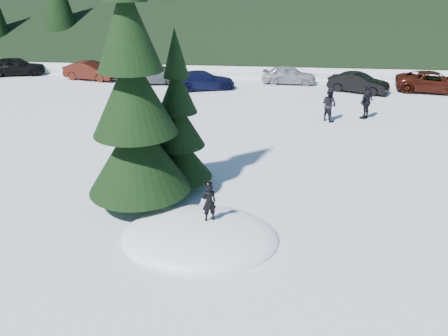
# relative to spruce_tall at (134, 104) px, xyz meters

# --- Properties ---
(ground) EXTENTS (200.00, 200.00, 0.00)m
(ground) POSITION_rel_spruce_tall_xyz_m (2.20, -1.80, -3.32)
(ground) COLOR white
(ground) RESTS_ON ground
(snow_mound) EXTENTS (4.48, 3.52, 0.96)m
(snow_mound) POSITION_rel_spruce_tall_xyz_m (2.20, -1.80, -3.32)
(snow_mound) COLOR white
(snow_mound) RESTS_ON ground
(spruce_tall) EXTENTS (3.20, 3.20, 8.60)m
(spruce_tall) POSITION_rel_spruce_tall_xyz_m (0.00, 0.00, 0.00)
(spruce_tall) COLOR black
(spruce_tall) RESTS_ON ground
(spruce_short) EXTENTS (2.20, 2.20, 5.37)m
(spruce_short) POSITION_rel_spruce_tall_xyz_m (1.00, 1.40, -1.22)
(spruce_short) COLOR black
(spruce_short) RESTS_ON ground
(child_skier) EXTENTS (0.48, 0.41, 1.12)m
(child_skier) POSITION_rel_spruce_tall_xyz_m (2.44, -1.60, -2.28)
(child_skier) COLOR black
(child_skier) RESTS_ON snow_mound
(adult_0) EXTENTS (1.03, 1.04, 1.69)m
(adult_0) POSITION_rel_spruce_tall_xyz_m (6.96, 9.97, -2.47)
(adult_0) COLOR black
(adult_0) RESTS_ON ground
(adult_1) EXTENTS (1.03, 1.09, 1.81)m
(adult_1) POSITION_rel_spruce_tall_xyz_m (8.92, 10.57, -2.41)
(adult_1) COLOR black
(adult_1) RESTS_ON ground
(car_0) EXTENTS (4.36, 2.75, 1.38)m
(car_0) POSITION_rel_spruce_tall_xyz_m (-15.37, 19.33, -2.63)
(car_0) COLOR black
(car_0) RESTS_ON ground
(car_1) EXTENTS (4.15, 2.17, 1.30)m
(car_1) POSITION_rel_spruce_tall_xyz_m (-9.09, 18.38, -2.67)
(car_1) COLOR #3A110A
(car_1) RESTS_ON ground
(car_2) EXTENTS (5.31, 2.94, 1.40)m
(car_2) POSITION_rel_spruce_tall_xyz_m (-4.33, 17.89, -2.62)
(car_2) COLOR #565B5F
(car_2) RESTS_ON ground
(car_3) EXTENTS (4.52, 2.98, 1.22)m
(car_3) POSITION_rel_spruce_tall_xyz_m (-0.52, 16.24, -2.71)
(car_3) COLOR black
(car_3) RESTS_ON ground
(car_4) EXTENTS (3.78, 1.69, 1.26)m
(car_4) POSITION_rel_spruce_tall_xyz_m (5.16, 18.61, -2.69)
(car_4) COLOR #92969A
(car_4) RESTS_ON ground
(car_5) EXTENTS (3.98, 2.75, 1.24)m
(car_5) POSITION_rel_spruce_tall_xyz_m (9.54, 16.54, -2.70)
(car_5) COLOR black
(car_5) RESTS_ON ground
(car_6) EXTENTS (5.02, 2.98, 1.31)m
(car_6) POSITION_rel_spruce_tall_xyz_m (14.38, 17.12, -2.66)
(car_6) COLOR #38120A
(car_6) RESTS_ON ground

